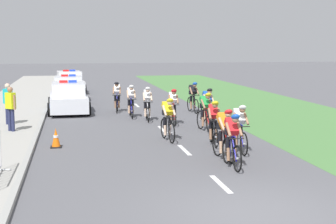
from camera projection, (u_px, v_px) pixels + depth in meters
The scene contains 23 objects.
ground_plane at pixel (252, 213), 10.06m from camera, with size 160.00×160.00×0.00m, color #56565B.
sidewalk_slab at pixel (3, 118), 22.46m from camera, with size 3.63×60.00×0.12m, color #A3A099.
kerb_edge at pixel (43, 117), 22.78m from camera, with size 0.16×60.00×0.13m, color #9E9E99.
grass_verge at pixel (279, 112), 24.92m from camera, with size 7.00×60.00×0.01m, color #4C7F42.
lane_markings_centre at pixel (172, 138), 17.99m from camera, with size 0.14×21.60×0.01m.
cyclist_lead at pixel (232, 139), 13.65m from camera, with size 0.42×1.72×1.56m.
cyclist_second at pixel (224, 133), 14.59m from camera, with size 0.45×1.72×1.56m.
cyclist_third at pixel (240, 128), 15.57m from camera, with size 0.42×1.72×1.56m.
cyclist_fourth at pixel (214, 122), 16.70m from camera, with size 0.45×1.72×1.56m.
cyclist_fifth at pixel (168, 119), 17.48m from camera, with size 0.45×1.72×1.56m.
cyclist_sixth at pixel (205, 111), 19.41m from camera, with size 0.46×1.72×1.56m.
cyclist_seventh at pixel (173, 106), 21.01m from camera, with size 0.43×1.72×1.56m.
cyclist_eighth at pixel (207, 105), 21.33m from camera, with size 0.43×1.72×1.56m.
cyclist_ninth at pixel (131, 101), 23.03m from camera, with size 0.42×1.72×1.56m.
cyclist_tenth at pixel (147, 103), 22.00m from camera, with size 0.43×1.72×1.56m.
cyclist_eleventh at pixel (193, 97), 24.70m from camera, with size 0.44×1.72×1.56m.
cyclist_twelfth at pixel (117, 96), 24.90m from camera, with size 0.45×1.72×1.56m.
police_car_nearest at pixel (68, 99), 24.88m from camera, with size 2.09×4.45×1.59m.
police_car_second at pixel (69, 90), 29.65m from camera, with size 2.03×4.42×1.59m.
police_car_third at pixel (69, 83), 35.13m from camera, with size 2.29×4.54×1.59m.
traffic_cone_near at pixel (56, 138), 16.40m from camera, with size 0.36×0.36×0.64m.
spectator_closest at pixel (11, 106), 18.71m from camera, with size 0.43×0.42×1.68m.
spectator_middle at pixel (8, 101), 20.26m from camera, with size 0.40×0.45×1.68m.
Camera 1 is at (-3.47, -9.21, 3.36)m, focal length 53.67 mm.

